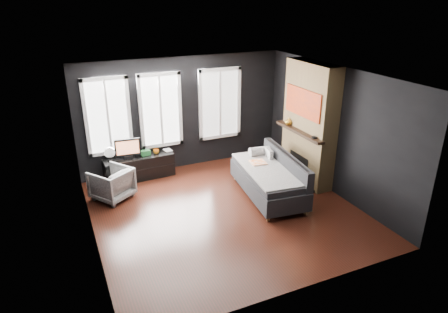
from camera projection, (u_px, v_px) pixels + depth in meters
name	position (u px, v px, depth m)	size (l,w,h in m)	color
floor	(226.00, 211.00, 7.96)	(5.00, 5.00, 0.00)	black
ceiling	(226.00, 76.00, 6.93)	(5.00, 5.00, 0.00)	white
wall_back	(183.00, 114.00, 9.55)	(5.00, 0.02, 2.70)	black
wall_left	(86.00, 171.00, 6.50)	(0.02, 5.00, 2.70)	black
wall_right	(334.00, 131.00, 8.38)	(0.02, 5.00, 2.70)	black
windows	(163.00, 72.00, 8.96)	(4.00, 0.16, 1.76)	white
fireplace	(309.00, 124.00, 8.81)	(0.70, 1.62, 2.70)	#93724C
sofa	(268.00, 176.00, 8.41)	(1.07, 2.14, 0.92)	#242527
stripe_pillow	(269.00, 156.00, 8.88)	(0.08, 0.35, 0.35)	gray
armchair	(112.00, 182.00, 8.32)	(0.72, 0.67, 0.74)	white
media_console	(139.00, 167.00, 9.29)	(1.59, 0.50, 0.55)	black
monitor	(128.00, 147.00, 8.99)	(0.58, 0.12, 0.52)	black
desk_fan	(110.00, 154.00, 8.86)	(0.24, 0.24, 0.34)	#A6A6A6
mug	(156.00, 151.00, 9.31)	(0.13, 0.10, 0.13)	orange
book	(164.00, 147.00, 9.43)	(0.17, 0.02, 0.23)	tan
storage_box	(146.00, 153.00, 9.23)	(0.21, 0.13, 0.11)	#23652F
mantel_vase	(288.00, 121.00, 9.11)	(0.17, 0.17, 0.17)	gold
mantel_clock	(314.00, 137.00, 8.29)	(0.11, 0.11, 0.04)	black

